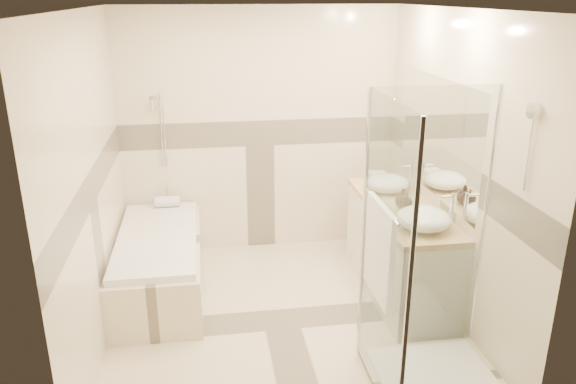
{
  "coord_description": "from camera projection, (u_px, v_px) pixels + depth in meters",
  "views": [
    {
      "loc": [
        -0.56,
        -4.06,
        2.61
      ],
      "look_at": [
        0.1,
        0.25,
        1.05
      ],
      "focal_mm": 35.0,
      "sensor_mm": 36.0,
      "label": 1
    }
  ],
  "objects": [
    {
      "name": "room",
      "position": [
        287.0,
        177.0,
        4.34
      ],
      "size": [
        2.82,
        3.02,
        2.52
      ],
      "color": "beige",
      "rests_on": "ground"
    },
    {
      "name": "bathtub",
      "position": [
        159.0,
        261.0,
        5.1
      ],
      "size": [
        0.75,
        1.7,
        0.56
      ],
      "color": "beige",
      "rests_on": "ground"
    },
    {
      "name": "vanity",
      "position": [
        400.0,
        250.0,
        5.04
      ],
      "size": [
        0.58,
        1.62,
        0.85
      ],
      "color": "silver",
      "rests_on": "ground"
    },
    {
      "name": "shower_enclosure",
      "position": [
        422.0,
        322.0,
        3.79
      ],
      "size": [
        0.96,
        0.93,
        2.04
      ],
      "color": "beige",
      "rests_on": "ground"
    },
    {
      "name": "vessel_sink_near",
      "position": [
        387.0,
        183.0,
        5.22
      ],
      "size": [
        0.4,
        0.4,
        0.16
      ],
      "primitive_type": "ellipsoid",
      "color": "white",
      "rests_on": "vanity"
    },
    {
      "name": "vessel_sink_far",
      "position": [
        424.0,
        219.0,
        4.39
      ],
      "size": [
        0.43,
        0.43,
        0.17
      ],
      "primitive_type": "ellipsoid",
      "color": "white",
      "rests_on": "vanity"
    },
    {
      "name": "faucet_near",
      "position": [
        410.0,
        175.0,
        5.23
      ],
      "size": [
        0.1,
        0.03,
        0.25
      ],
      "color": "silver",
      "rests_on": "vanity"
    },
    {
      "name": "faucet_far",
      "position": [
        451.0,
        208.0,
        4.39
      ],
      "size": [
        0.12,
        0.03,
        0.28
      ],
      "color": "silver",
      "rests_on": "vanity"
    },
    {
      "name": "amenity_bottle_a",
      "position": [
        407.0,
        202.0,
        4.74
      ],
      "size": [
        0.08,
        0.08,
        0.17
      ],
      "primitive_type": "imported",
      "rotation": [
        0.0,
        0.0,
        -0.08
      ],
      "color": "black",
      "rests_on": "vanity"
    },
    {
      "name": "amenity_bottle_b",
      "position": [
        403.0,
        198.0,
        4.83
      ],
      "size": [
        0.17,
        0.17,
        0.17
      ],
      "primitive_type": "imported",
      "rotation": [
        0.0,
        0.0,
        0.35
      ],
      "color": "black",
      "rests_on": "vanity"
    },
    {
      "name": "folded_towels",
      "position": [
        379.0,
        179.0,
        5.46
      ],
      "size": [
        0.17,
        0.28,
        0.09
      ],
      "primitive_type": "cube",
      "rotation": [
        0.0,
        0.0,
        0.02
      ],
      "color": "silver",
      "rests_on": "vanity"
    },
    {
      "name": "rolled_towel",
      "position": [
        167.0,
        202.0,
        5.65
      ],
      "size": [
        0.25,
        0.11,
        0.11
      ],
      "primitive_type": "cylinder",
      "rotation": [
        0.0,
        1.57,
        0.0
      ],
      "color": "silver",
      "rests_on": "bathtub"
    }
  ]
}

